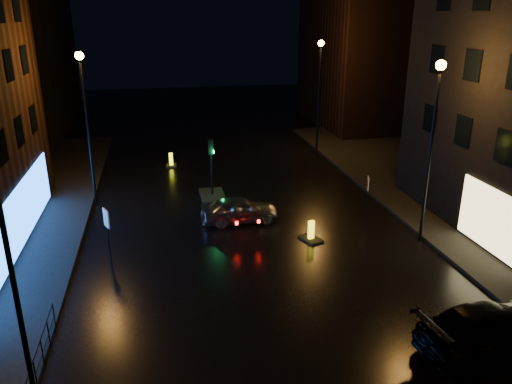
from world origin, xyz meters
The scene contains 16 objects.
ground centered at (0.00, 0.00, 0.00)m, with size 120.00×120.00×0.00m, color black.
pavement_right centered at (14.00, 8.00, 0.07)m, with size 12.00×44.00×0.15m, color black.
building_far_left centered at (-16.00, 35.00, 7.00)m, with size 8.00×16.00×14.00m, color black.
building_far_right centered at (15.00, 32.00, 6.00)m, with size 8.00×14.00×12.00m, color black.
street_lamp_lnear centered at (-7.80, -2.00, 5.56)m, with size 0.44×0.44×8.37m.
street_lamp_lfar centered at (-7.80, 14.00, 5.56)m, with size 0.44×0.44×8.37m.
street_lamp_rnear centered at (7.80, 6.00, 5.56)m, with size 0.44×0.44×8.37m.
street_lamp_rfar centered at (7.80, 22.00, 5.56)m, with size 0.44×0.44×8.37m.
traffic_signal centered at (-1.20, 14.00, 0.50)m, with size 1.40×2.40×3.45m.
guard_railing centered at (-8.00, -1.00, 0.74)m, with size 0.05×6.04×1.00m.
silver_hatchback centered at (-0.25, 9.92, 0.68)m, with size 1.60×3.97×1.35m, color #95969C.
dark_sedan centered at (5.99, -1.90, 0.76)m, with size 2.12×5.22×1.51m, color black.
bollard_near centered at (2.72, 7.06, 0.22)m, with size 1.11×1.32×0.99m.
bollard_far centered at (-3.34, 20.67, 0.21)m, with size 0.78×1.12×0.95m.
road_sign_left centered at (-6.50, 6.71, 1.83)m, with size 0.29×0.56×2.44m.
road_sign_right centered at (6.50, 9.40, 1.63)m, with size 0.21×0.52×2.18m.
Camera 1 is at (-4.09, -13.63, 10.25)m, focal length 35.00 mm.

